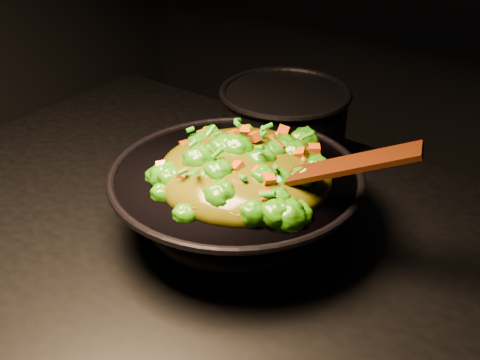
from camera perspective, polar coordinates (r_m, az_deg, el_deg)
The scene contains 4 objects.
wok at distance 0.95m, azimuth -0.36°, elevation -2.24°, with size 0.38×0.38×0.11m, color black, non-canonical shape.
stir_fry at distance 0.89m, azimuth 0.46°, elevation 2.87°, with size 0.27×0.27×0.09m, color #257308, non-canonical shape.
spatula at distance 0.83m, azimuth 6.99°, elevation 0.78°, with size 0.30×0.04×0.01m, color #3A1007.
back_pot at distance 1.17m, azimuth 4.20°, elevation 5.52°, with size 0.24×0.24×0.14m, color black.
Camera 1 is at (0.51, -0.58, 1.47)m, focal length 45.00 mm.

